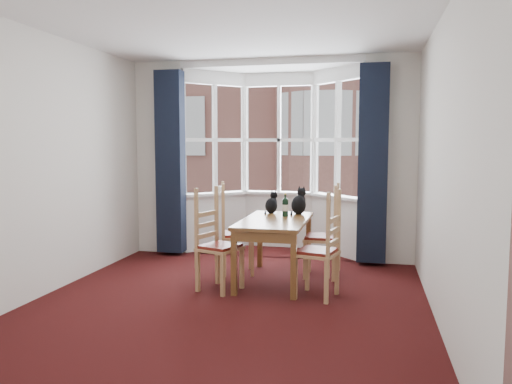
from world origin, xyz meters
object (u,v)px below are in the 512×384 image
(chair_left_far, at_px, (230,236))
(wine_bottle, at_px, (285,206))
(dining_table, at_px, (275,227))
(cat_left, at_px, (272,204))
(chair_right_near, at_px, (325,254))
(chair_right_far, at_px, (329,239))
(chair_left_near, at_px, (213,247))
(candle_tall, at_px, (220,189))
(cat_right, at_px, (299,203))

(chair_left_far, height_order, wine_bottle, wine_bottle)
(chair_left_far, bearing_deg, dining_table, -22.34)
(cat_left, bearing_deg, dining_table, -74.52)
(chair_right_near, bearing_deg, dining_table, 140.64)
(chair_left_far, xyz_separation_m, chair_right_far, (1.22, 0.07, 0.00))
(dining_table, relative_size, cat_left, 4.70)
(chair_left_near, distance_m, chair_right_far, 1.44)
(wine_bottle, xyz_separation_m, candle_tall, (-1.23, 1.35, 0.06))
(chair_left_near, xyz_separation_m, candle_tall, (-0.54, 2.05, 0.45))
(cat_right, height_order, candle_tall, cat_right)
(chair_right_far, bearing_deg, chair_left_far, -176.50)
(dining_table, xyz_separation_m, wine_bottle, (0.08, 0.25, 0.22))
(chair_left_far, height_order, cat_left, cat_left)
(candle_tall, bearing_deg, chair_left_far, -68.09)
(cat_right, xyz_separation_m, candle_tall, (-1.37, 1.10, 0.05))
(dining_table, bearing_deg, chair_right_near, -39.36)
(cat_left, bearing_deg, chair_right_far, -12.11)
(chair_right_near, height_order, chair_right_far, same)
(wine_bottle, distance_m, candle_tall, 1.83)
(dining_table, distance_m, cat_left, 0.54)
(chair_left_far, distance_m, candle_tall, 1.52)
(chair_left_near, bearing_deg, dining_table, 36.29)
(chair_left_far, bearing_deg, chair_left_near, -89.99)
(dining_table, distance_m, wine_bottle, 0.34)
(chair_left_far, xyz_separation_m, cat_left, (0.48, 0.23, 0.38))
(chair_right_far, height_order, cat_right, cat_right)
(cat_left, xyz_separation_m, cat_right, (0.35, 0.01, 0.02))
(candle_tall, bearing_deg, cat_left, -47.45)
(dining_table, xyz_separation_m, chair_left_near, (-0.61, -0.45, -0.18))
(chair_right_near, relative_size, candle_tall, 8.79)
(chair_right_far, relative_size, cat_right, 2.59)
(dining_table, relative_size, candle_tall, 13.24)
(chair_left_far, distance_m, cat_left, 0.65)
(chair_right_far, distance_m, wine_bottle, 0.66)
(chair_left_far, bearing_deg, cat_right, 16.43)
(dining_table, height_order, chair_right_far, chair_right_far)
(chair_right_near, bearing_deg, chair_left_far, 148.27)
(cat_left, bearing_deg, chair_left_far, -154.08)
(chair_left_near, xyz_separation_m, cat_left, (0.48, 0.94, 0.38))
(dining_table, relative_size, wine_bottle, 4.90)
(wine_bottle, bearing_deg, dining_table, -108.19)
(cat_right, bearing_deg, wine_bottle, -117.91)
(chair_left_near, bearing_deg, chair_right_far, 32.55)
(cat_right, bearing_deg, chair_right_far, -23.43)
(candle_tall, bearing_deg, wine_bottle, -47.56)
(candle_tall, bearing_deg, cat_right, -38.82)
(chair_left_far, height_order, candle_tall, candle_tall)
(dining_table, bearing_deg, cat_left, 105.48)
(chair_left_far, height_order, cat_right, cat_right)
(chair_left_far, relative_size, cat_right, 2.59)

